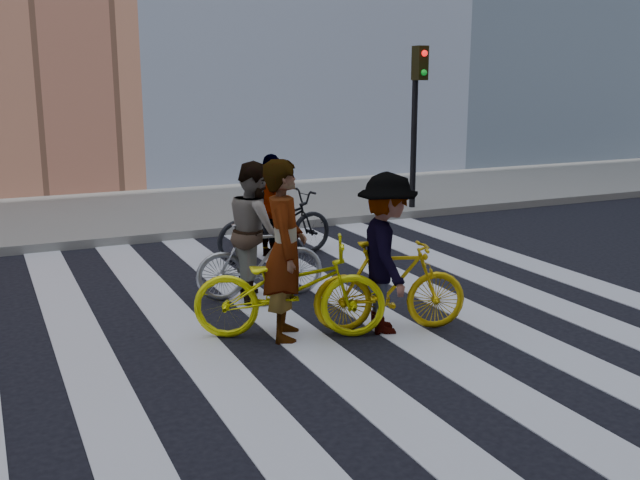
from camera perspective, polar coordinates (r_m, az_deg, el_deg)
ground at (r=8.70m, az=0.94°, el=-6.23°), size 100.00×100.00×0.00m
sidewalk_far at (r=15.58m, az=-11.12°, el=2.26°), size 100.00×5.00×0.15m
zebra_crosswalk at (r=8.70m, az=0.94°, el=-6.20°), size 8.25×10.00×0.01m
traffic_signal at (r=15.04m, az=7.40°, el=10.48°), size 0.22×0.42×3.33m
bike_yellow_left at (r=8.07m, az=-2.33°, el=-3.72°), size 2.18×1.48×1.09m
bike_silver_mid at (r=9.51m, az=-4.59°, el=-1.55°), size 1.69×0.71×0.98m
bike_yellow_right at (r=8.31m, az=5.35°, el=-3.50°), size 1.77×0.98×1.03m
bike_dark_rear at (r=11.56m, az=-3.45°, el=1.14°), size 2.05×0.95×1.04m
rider_left at (r=7.94m, az=-2.69°, el=-0.79°), size 0.71×0.84×1.94m
rider_mid at (r=9.40m, az=-4.91°, el=0.70°), size 0.79×0.94×1.76m
rider_right at (r=8.19m, az=5.10°, el=-1.03°), size 0.98×1.29×1.77m
rider_rear at (r=11.49m, az=-3.71°, el=2.55°), size 0.52×0.99×1.62m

